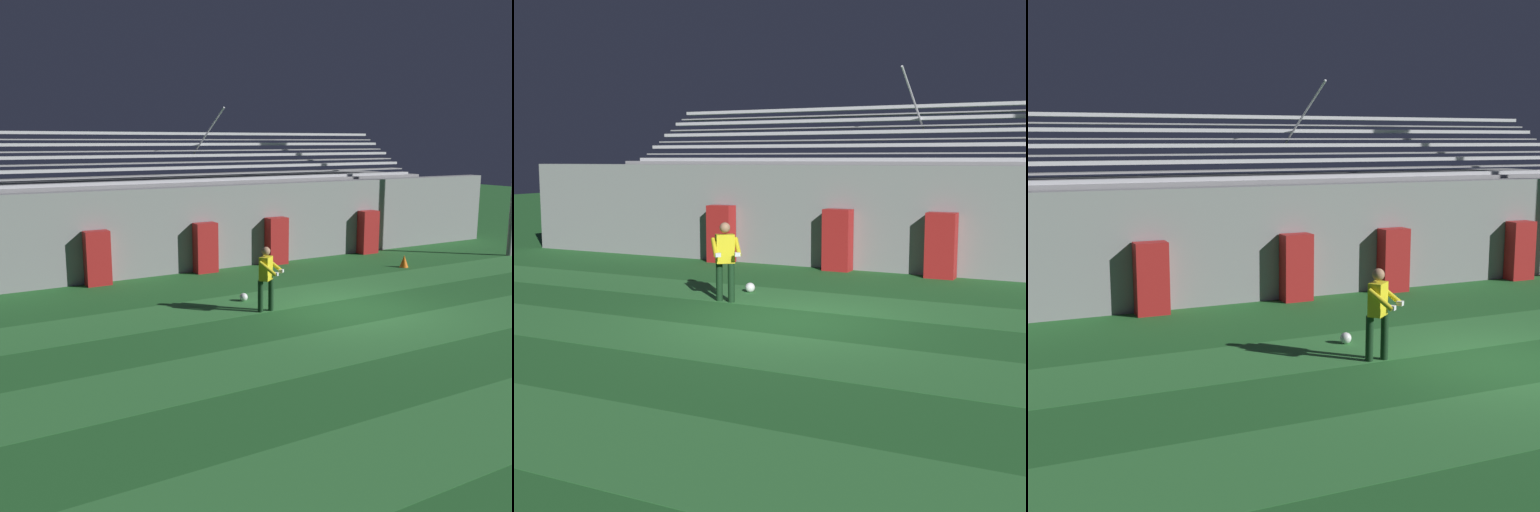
% 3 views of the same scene
% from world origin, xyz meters
% --- Properties ---
extents(ground_plane, '(80.00, 80.00, 0.00)m').
position_xyz_m(ground_plane, '(0.00, 0.00, 0.00)').
color(ground_plane, '#236028').
extents(turf_stripe_near, '(28.00, 1.97, 0.01)m').
position_xyz_m(turf_stripe_near, '(0.00, -6.00, 0.00)').
color(turf_stripe_near, '#337A38').
rests_on(turf_stripe_near, ground).
extents(turf_stripe_mid, '(28.00, 1.97, 0.01)m').
position_xyz_m(turf_stripe_mid, '(0.00, -2.06, 0.00)').
color(turf_stripe_mid, '#337A38').
rests_on(turf_stripe_mid, ground).
extents(turf_stripe_far, '(28.00, 1.97, 0.01)m').
position_xyz_m(turf_stripe_far, '(0.00, 1.87, 0.00)').
color(turf_stripe_far, '#337A38').
rests_on(turf_stripe_far, ground).
extents(back_wall, '(24.00, 0.60, 2.80)m').
position_xyz_m(back_wall, '(0.00, 6.50, 1.40)').
color(back_wall, gray).
rests_on(back_wall, ground).
extents(padding_pillar_gate_left, '(0.74, 0.44, 1.65)m').
position_xyz_m(padding_pillar_gate_left, '(-1.38, 5.95, 0.82)').
color(padding_pillar_gate_left, '#B21E1E').
rests_on(padding_pillar_gate_left, ground).
extents(padding_pillar_gate_right, '(0.74, 0.44, 1.65)m').
position_xyz_m(padding_pillar_gate_right, '(1.38, 5.95, 0.82)').
color(padding_pillar_gate_right, '#B21E1E').
rests_on(padding_pillar_gate_right, ground).
extents(padding_pillar_far_left, '(0.74, 0.44, 1.65)m').
position_xyz_m(padding_pillar_far_left, '(-4.94, 5.95, 0.82)').
color(padding_pillar_far_left, '#B21E1E').
rests_on(padding_pillar_far_left, ground).
extents(bleacher_stand, '(18.00, 4.05, 5.43)m').
position_xyz_m(bleacher_stand, '(-0.00, 8.84, 1.50)').
color(bleacher_stand, gray).
rests_on(bleacher_stand, ground).
extents(goalkeeper, '(0.74, 0.73, 1.67)m').
position_xyz_m(goalkeeper, '(-2.01, 0.99, 0.95)').
color(goalkeeper, '#143319').
rests_on(goalkeeper, ground).
extents(soccer_ball, '(0.22, 0.22, 0.22)m').
position_xyz_m(soccer_ball, '(-2.03, 2.15, 0.11)').
color(soccer_ball, white).
rests_on(soccer_ball, ground).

